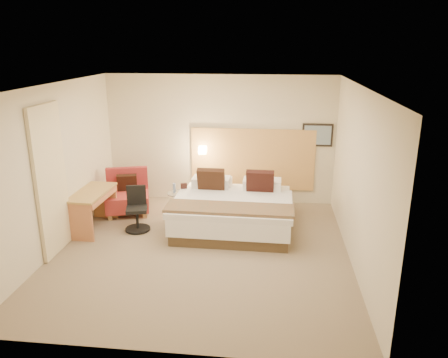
# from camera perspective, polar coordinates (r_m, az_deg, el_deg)

# --- Properties ---
(floor) EXTENTS (4.80, 5.00, 0.02)m
(floor) POSITION_cam_1_polar(r_m,az_deg,el_deg) (7.36, -2.91, -9.45)
(floor) COLOR #826F57
(floor) RESTS_ON ground
(ceiling) EXTENTS (4.80, 5.00, 0.02)m
(ceiling) POSITION_cam_1_polar(r_m,az_deg,el_deg) (6.59, -3.28, 12.14)
(ceiling) COLOR white
(ceiling) RESTS_ON floor
(wall_back) EXTENTS (4.80, 0.02, 2.70)m
(wall_back) POSITION_cam_1_polar(r_m,az_deg,el_deg) (9.26, -0.55, 5.18)
(wall_back) COLOR beige
(wall_back) RESTS_ON floor
(wall_front) EXTENTS (4.80, 0.02, 2.70)m
(wall_front) POSITION_cam_1_polar(r_m,az_deg,el_deg) (4.56, -8.28, -8.30)
(wall_front) COLOR beige
(wall_front) RESTS_ON floor
(wall_left) EXTENTS (0.02, 5.00, 2.70)m
(wall_left) POSITION_cam_1_polar(r_m,az_deg,el_deg) (7.62, -21.27, 1.28)
(wall_left) COLOR beige
(wall_left) RESTS_ON floor
(wall_right) EXTENTS (0.02, 5.00, 2.70)m
(wall_right) POSITION_cam_1_polar(r_m,az_deg,el_deg) (6.89, 17.10, 0.07)
(wall_right) COLOR beige
(wall_right) RESTS_ON floor
(headboard_panel) EXTENTS (2.60, 0.04, 1.30)m
(headboard_panel) POSITION_cam_1_polar(r_m,az_deg,el_deg) (9.26, 3.74, 2.60)
(headboard_panel) COLOR tan
(headboard_panel) RESTS_ON wall_back
(art_frame) EXTENTS (0.62, 0.03, 0.47)m
(art_frame) POSITION_cam_1_polar(r_m,az_deg,el_deg) (9.18, 12.11, 5.64)
(art_frame) COLOR black
(art_frame) RESTS_ON wall_back
(art_canvas) EXTENTS (0.54, 0.01, 0.39)m
(art_canvas) POSITION_cam_1_polar(r_m,az_deg,el_deg) (9.16, 12.12, 5.62)
(art_canvas) COLOR #768DA3
(art_canvas) RESTS_ON wall_back
(lamp_arm) EXTENTS (0.02, 0.12, 0.02)m
(lamp_arm) POSITION_cam_1_polar(r_m,az_deg,el_deg) (9.27, -2.76, 3.90)
(lamp_arm) COLOR silver
(lamp_arm) RESTS_ON wall_back
(lamp_shade) EXTENTS (0.15, 0.15, 0.15)m
(lamp_shade) POSITION_cam_1_polar(r_m,az_deg,el_deg) (9.21, -2.82, 3.81)
(lamp_shade) COLOR #FFEDC6
(lamp_shade) RESTS_ON wall_back
(curtain) EXTENTS (0.06, 0.90, 2.42)m
(curtain) POSITION_cam_1_polar(r_m,az_deg,el_deg) (7.42, -21.68, -0.23)
(curtain) COLOR beige
(curtain) RESTS_ON wall_left
(bottle_a) EXTENTS (0.07, 0.07, 0.18)m
(bottle_a) POSITION_cam_1_polar(r_m,az_deg,el_deg) (8.56, -6.52, -1.16)
(bottle_a) COLOR #8BA8D8
(bottle_a) RESTS_ON side_table
(menu_folder) EXTENTS (0.13, 0.08, 0.20)m
(menu_folder) POSITION_cam_1_polar(r_m,az_deg,el_deg) (8.50, -5.26, -1.19)
(menu_folder) COLOR black
(menu_folder) RESTS_ON side_table
(bed) EXTENTS (2.19, 2.11, 1.04)m
(bed) POSITION_cam_1_polar(r_m,az_deg,el_deg) (8.16, 1.27, -3.95)
(bed) COLOR #493824
(bed) RESTS_ON floor
(lounge_chair) EXTENTS (1.00, 0.93, 0.88)m
(lounge_chair) POSITION_cam_1_polar(r_m,az_deg,el_deg) (9.03, -12.48, -2.15)
(lounge_chair) COLOR #A4804D
(lounge_chair) RESTS_ON floor
(side_table) EXTENTS (0.59, 0.59, 0.51)m
(side_table) POSITION_cam_1_polar(r_m,az_deg,el_deg) (8.63, -5.87, -3.22)
(side_table) COLOR silver
(side_table) RESTS_ON floor
(desk) EXTENTS (0.58, 1.18, 0.73)m
(desk) POSITION_cam_1_polar(r_m,az_deg,el_deg) (8.32, -16.73, -2.58)
(desk) COLOR #AE8744
(desk) RESTS_ON floor
(desk_chair) EXTENTS (0.56, 0.56, 0.81)m
(desk_chair) POSITION_cam_1_polar(r_m,az_deg,el_deg) (8.17, -11.29, -4.31)
(desk_chair) COLOR black
(desk_chair) RESTS_ON floor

